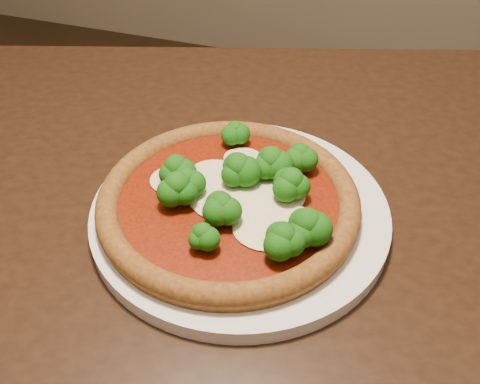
% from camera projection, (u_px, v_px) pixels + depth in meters
% --- Properties ---
extents(dining_table, '(1.30, 1.18, 0.75)m').
position_uv_depth(dining_table, '(211.00, 279.00, 0.68)').
color(dining_table, black).
rests_on(dining_table, floor).
extents(plate, '(0.34, 0.34, 0.02)m').
position_uv_depth(plate, '(240.00, 212.00, 0.62)').
color(plate, silver).
rests_on(plate, dining_table).
extents(pizza, '(0.30, 0.30, 0.06)m').
position_uv_depth(pizza, '(233.00, 198.00, 0.60)').
color(pizza, brown).
rests_on(pizza, plate).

